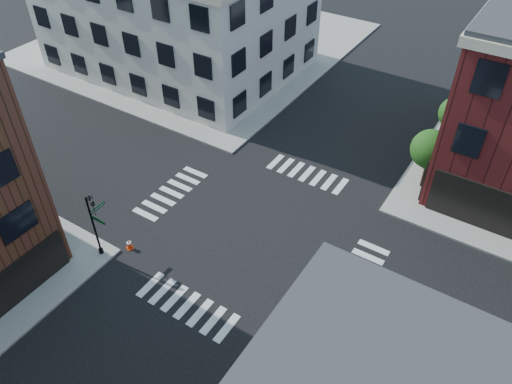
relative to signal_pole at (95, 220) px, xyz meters
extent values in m
plane|color=black|center=(6.72, 6.68, -2.86)|extent=(120.00, 120.00, 0.00)
cube|color=gray|center=(-14.28, 27.68, -2.78)|extent=(30.00, 30.00, 0.15)
cube|color=beige|center=(-12.28, 22.68, 2.64)|extent=(22.00, 16.00, 11.00)
cylinder|color=black|center=(14.22, 16.68, -1.97)|extent=(0.18, 0.18, 1.47)
cylinder|color=black|center=(14.22, 16.68, -1.24)|extent=(0.12, 0.12, 1.47)
sphere|color=#173D10|center=(14.22, 16.68, 0.44)|extent=(2.69, 2.69, 2.69)
sphere|color=#173D10|center=(14.47, 16.58, -0.10)|extent=(1.85, 1.85, 1.85)
cylinder|color=black|center=(14.22, 22.68, -2.04)|extent=(0.18, 0.18, 1.33)
cylinder|color=black|center=(14.22, 22.68, -1.38)|extent=(0.12, 0.12, 1.33)
sphere|color=#173D10|center=(14.22, 22.68, 0.14)|extent=(2.43, 2.43, 2.43)
sphere|color=#173D10|center=(14.47, 22.58, -0.35)|extent=(1.67, 1.67, 1.67)
cylinder|color=black|center=(-0.08, -0.12, -0.56)|extent=(0.12, 0.12, 4.60)
cylinder|color=black|center=(-0.08, -0.12, -2.56)|extent=(0.28, 0.28, 0.30)
cube|color=#053819|center=(0.47, -0.12, 0.29)|extent=(1.10, 0.03, 0.22)
cube|color=#053819|center=(-0.08, 0.43, 0.54)|extent=(0.03, 1.10, 0.22)
imported|color=black|center=(0.27, -0.02, 1.04)|extent=(0.22, 0.18, 1.10)
imported|color=black|center=(-0.18, 0.23, 1.04)|extent=(0.18, 0.22, 1.10)
cube|color=maroon|center=(21.19, 3.07, -0.47)|extent=(2.49, 0.27, 0.79)
cube|color=silver|center=(16.76, 2.02, -1.10)|extent=(2.51, 2.92, 2.27)
cube|color=black|center=(15.69, 2.12, -0.70)|extent=(0.31, 2.16, 1.02)
cylinder|color=black|center=(16.66, 0.83, -2.29)|extent=(1.17, 0.50, 1.14)
cylinder|color=black|center=(16.87, 3.21, -2.29)|extent=(1.17, 0.50, 1.14)
cube|color=red|center=(1.02, 1.17, -2.84)|extent=(0.53, 0.53, 0.04)
cone|color=red|center=(1.02, 1.17, -2.49)|extent=(0.50, 0.50, 0.73)
cylinder|color=white|center=(1.02, 1.17, -2.39)|extent=(0.28, 0.28, 0.08)
camera|label=1|loc=(19.09, -12.51, 19.81)|focal=35.00mm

